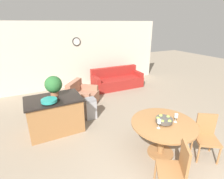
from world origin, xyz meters
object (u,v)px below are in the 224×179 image
(dining_table, at_px, (163,130))
(fruit_bowl, at_px, (164,120))
(couch, at_px, (117,81))
(dining_chair_near_right, at_px, (206,134))
(trash_bin, at_px, (90,108))
(potted_plant, at_px, (54,85))
(wine_glass_right, at_px, (176,116))
(teal_bowl, at_px, (49,101))
(dining_chair_near_left, at_px, (176,167))
(armchair, at_px, (82,97))
(kitchen_island, at_px, (55,114))
(wine_glass_left, at_px, (159,122))

(dining_table, xyz_separation_m, fruit_bowl, (-0.00, 0.00, 0.24))
(dining_table, xyz_separation_m, couch, (1.12, 4.06, -0.30))
(dining_table, distance_m, dining_chair_near_right, 0.89)
(trash_bin, bearing_deg, potted_plant, -179.75)
(wine_glass_right, distance_m, teal_bowl, 2.80)
(dining_chair_near_left, bearing_deg, dining_table, 4.91)
(wine_glass_right, bearing_deg, dining_chair_near_right, -32.15)
(teal_bowl, xyz_separation_m, couch, (3.06, 2.37, -0.67))
(fruit_bowl, xyz_separation_m, wine_glass_right, (0.23, -0.08, 0.07))
(dining_table, xyz_separation_m, potted_plant, (-1.75, 2.09, 0.60))
(dining_chair_near_right, distance_m, fruit_bowl, 0.95)
(dining_chair_near_right, height_order, couch, dining_chair_near_right)
(dining_chair_near_left, height_order, fruit_bowl, dining_chair_near_left)
(dining_table, xyz_separation_m, wine_glass_right, (0.23, -0.08, 0.31))
(dining_table, bearing_deg, armchair, 103.38)
(dining_chair_near_right, distance_m, wine_glass_right, 0.76)
(fruit_bowl, relative_size, wine_glass_right, 1.79)
(kitchen_island, bearing_deg, fruit_bowl, -46.39)
(dining_table, bearing_deg, wine_glass_left, -156.27)
(teal_bowl, distance_m, potted_plant, 0.50)
(potted_plant, bearing_deg, armchair, 44.78)
(kitchen_island, bearing_deg, trash_bin, 10.21)
(dining_table, height_order, dining_chair_near_right, dining_chair_near_right)
(couch, distance_m, armchair, 2.09)
(dining_table, height_order, potted_plant, potted_plant)
(wine_glass_left, bearing_deg, wine_glass_right, 1.88)
(kitchen_island, bearing_deg, dining_chair_near_right, -41.99)
(teal_bowl, relative_size, potted_plant, 0.71)
(kitchen_island, height_order, couch, kitchen_island)
(kitchen_island, relative_size, couch, 0.62)
(wine_glass_right, distance_m, armchair, 3.38)
(wine_glass_right, bearing_deg, potted_plant, 132.29)
(potted_plant, bearing_deg, dining_chair_near_left, -65.30)
(wine_glass_left, xyz_separation_m, potted_plant, (-1.53, 2.19, 0.29))
(wine_glass_left, height_order, armchair, wine_glass_left)
(dining_chair_near_left, height_order, wine_glass_right, wine_glass_right)
(fruit_bowl, relative_size, potted_plant, 0.66)
(dining_chair_near_left, bearing_deg, armchair, 38.29)
(kitchen_island, bearing_deg, dining_chair_near_left, -62.62)
(wine_glass_left, xyz_separation_m, teal_bowl, (-1.72, 1.78, 0.07))
(dining_table, bearing_deg, potted_plant, 129.91)
(dining_chair_near_left, distance_m, couch, 5.08)
(dining_chair_near_right, xyz_separation_m, kitchen_island, (-2.60, 2.34, -0.05))
(dining_chair_near_left, xyz_separation_m, kitchen_island, (-1.39, 2.69, -0.05))
(dining_chair_near_left, bearing_deg, couch, 15.97)
(wine_glass_left, height_order, trash_bin, wine_glass_left)
(trash_bin, relative_size, armchair, 0.51)
(potted_plant, bearing_deg, fruit_bowl, -50.10)
(wine_glass_right, height_order, armchair, wine_glass_right)
(trash_bin, bearing_deg, dining_chair_near_right, -57.71)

